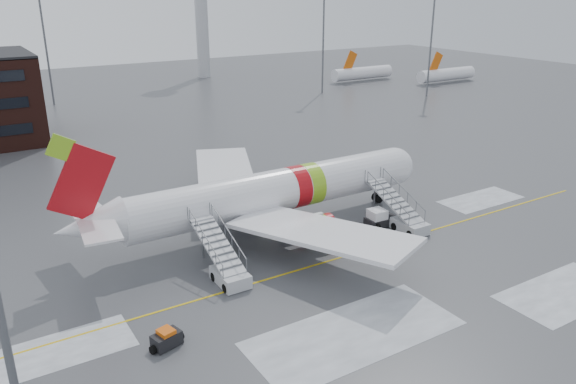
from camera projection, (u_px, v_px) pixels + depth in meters
ground at (337, 252)px, 46.63m from camera, size 260.00×260.00×0.00m
airliner at (267, 194)px, 49.96m from camera, size 35.03×32.97×11.18m
airstair_fwd at (404, 218)px, 50.77m from camera, size 2.05×7.70×3.48m
airstair_aft at (226, 267)px, 41.92m from camera, size 2.05×7.70×3.48m
pushback_tug at (380, 219)px, 51.47m from camera, size 2.98×2.29×1.67m
baggage_tractor at (167, 339)px, 34.23m from camera, size 2.37×1.46×1.18m
light_mast_far_ne at (324, 24)px, 112.14m from camera, size 1.20×1.20×24.25m
light_mast_far_n at (43, 28)px, 100.20m from camera, size 1.20×1.20×24.25m
light_mast_far_e at (433, 25)px, 108.87m from camera, size 1.20×1.20×24.25m
distant_aircraft at (390, 83)px, 128.63m from camera, size 35.00×18.00×8.00m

